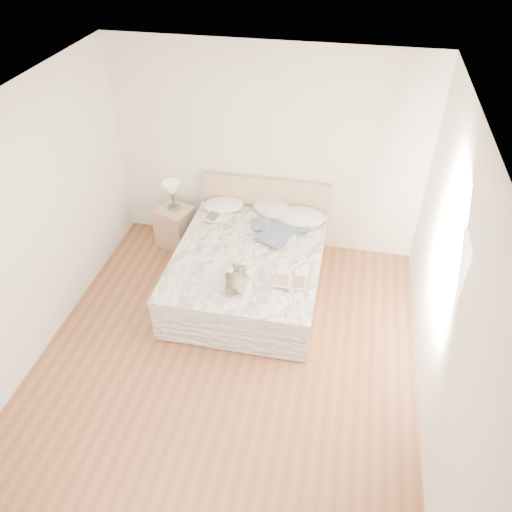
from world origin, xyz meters
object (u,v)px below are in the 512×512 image
childrens_book (290,282)px  teddy_bear (235,285)px  table_lamp (172,190)px  photo_book (219,218)px  nightstand (175,226)px  bed (250,268)px

childrens_book → teddy_bear: (-0.57, -0.20, 0.02)m
table_lamp → photo_book: (0.69, -0.21, -0.21)m
childrens_book → nightstand: bearing=140.4°
childrens_book → teddy_bear: teddy_bear is taller
nightstand → photo_book: size_ratio=1.66×
table_lamp → teddy_bear: bearing=-50.8°
bed → photo_book: (-0.51, 0.53, 0.32)m
nightstand → table_lamp: bearing=74.7°
bed → nightstand: bed is taller
table_lamp → teddy_bear: size_ratio=1.18×
photo_book → teddy_bear: 1.35m
table_lamp → photo_book: table_lamp is taller
bed → table_lamp: 1.50m
teddy_bear → table_lamp: bearing=128.7°
bed → nightstand: bearing=149.3°
nightstand → table_lamp: 0.56m
table_lamp → childrens_book: size_ratio=1.13×
nightstand → photo_book: (0.69, -0.19, 0.35)m
photo_book → childrens_book: size_ratio=0.97×
table_lamp → bed: bearing=-31.6°
teddy_bear → bed: bearing=89.2°
nightstand → table_lamp: (0.01, 0.02, 0.56)m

